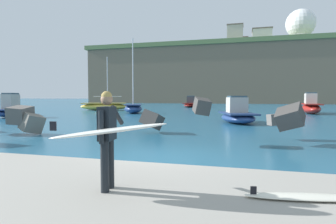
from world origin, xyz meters
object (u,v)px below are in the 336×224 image
Objects in this scene: boat_mid_right at (238,115)px; boat_near_centre at (133,108)px; radar_dome at (300,26)px; station_building_west at (262,38)px; boat_mid_centre at (13,110)px; boat_mid_left at (311,107)px; station_building_central at (235,35)px; surfer_with_board at (107,133)px; spare_surfboard at (306,197)px; boat_near_left at (191,104)px; boat_near_right at (104,106)px; station_building_east at (239,45)px.

boat_near_centre is at bearing 142.64° from boat_mid_right.
radar_dome is (28.81, 67.34, 23.28)m from boat_near_centre.
boat_mid_centre is at bearing -110.84° from station_building_west.
boat_mid_left is 0.96× the size of station_building_central.
surfer_with_board reaches higher than spare_surfboard.
boat_near_left is 0.76× the size of station_building_west.
station_building_central is (17.85, 65.08, 19.26)m from boat_mid_centre.
boat_mid_left is 57.08m from station_building_west.
spare_surfboard is 28.27m from boat_near_centre.
spare_surfboard is at bearing -87.17° from station_building_central.
surfer_with_board is 0.33× the size of station_building_west.
radar_dome is 22.65m from station_building_central.
boat_mid_centre is at bearing -99.29° from boat_near_right.
radar_dome is at bearing 63.73° from boat_mid_centre.
boat_near_right is at bearing 123.18° from spare_surfboard.
boat_near_right is 75.20m from radar_dome.
station_building_west is at bearing 73.90° from boat_near_centre.
boat_mid_right is (-7.61, -13.55, -0.17)m from boat_mid_left.
boat_near_centre is 12.05m from boat_mid_centre.
boat_near_right is 1.18× the size of station_building_east.
boat_near_centre is 1.74× the size of boat_mid_centre.
boat_near_centre is 0.69× the size of radar_dome.
radar_dome reaches higher than boat_mid_centre.
boat_mid_right is at bearing 95.28° from spare_surfboard.
surfer_with_board is at bearing -89.50° from station_building_central.
boat_mid_right is at bearing -37.36° from boat_near_centre.
station_building_west is 1.02× the size of station_building_east.
station_building_central reaches higher than boat_mid_left.
boat_mid_centre is 1.06× the size of boat_mid_right.
boat_mid_left is 1.26× the size of boat_mid_right.
spare_surfboard is at bearing -61.99° from boat_near_centre.
radar_dome is at bearing 81.49° from boat_mid_left.
boat_mid_right is 68.48m from station_building_central.
boat_mid_right is 0.72× the size of station_building_west.
boat_near_left is at bearing -109.24° from station_building_west.
boat_near_centre is at bearing -99.27° from station_building_central.
boat_near_right is at bearing 80.71° from boat_mid_centre.
station_building_west reaches higher than boat_near_centre.
radar_dome reaches higher than station_building_west.
station_building_west reaches higher than surfer_with_board.
station_building_east is (-1.76, 77.05, 18.53)m from boat_mid_right.
station_building_central reaches higher than boat_mid_right.
station_building_west is at bearing 66.46° from boat_near_right.
station_building_west is at bearing -54.42° from station_building_east.
station_building_east reaches higher than spare_surfboard.
radar_dome is (9.40, 62.81, 23.10)m from boat_mid_left.
boat_mid_left is (16.33, -14.43, 0.15)m from boat_near_left.
surfer_with_board is 95.21m from station_building_east.
station_building_central is (-0.72, 82.12, 18.65)m from surfer_with_board.
surfer_with_board is at bearing -170.94° from spare_surfboard.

